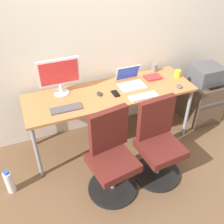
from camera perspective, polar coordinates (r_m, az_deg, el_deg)
The scene contains 18 objects.
ground_plane at distance 3.57m, azimuth -0.30°, elevation -5.90°, with size 5.28×5.28×0.00m, color brown.
back_wall at distance 3.22m, azimuth -3.15°, elevation 16.31°, with size 4.40×0.04×2.60m, color silver.
desk at distance 3.14m, azimuth -0.34°, elevation 3.48°, with size 2.04×0.66×0.76m.
office_chair_left at distance 2.74m, azimuth -0.16°, elevation -9.94°, with size 0.54×0.54×0.94m.
office_chair_right at distance 2.93m, azimuth 9.99°, elevation -6.88°, with size 0.54×0.54×0.94m.
side_cabinet at distance 4.00m, azimuth 18.73°, elevation 2.52°, with size 0.47×0.52×0.59m.
printer at distance 3.80m, azimuth 19.94°, elevation 7.71°, with size 0.38×0.40×0.24m.
water_bottle_on_floor at distance 3.09m, azimuth -21.46°, elevation -13.99°, with size 0.09×0.09×0.31m.
desktop_monitor at distance 3.02m, azimuth -11.45°, elevation 8.07°, with size 0.48×0.18×0.43m.
open_laptop at distance 3.24m, azimuth 4.05°, elevation 6.85°, with size 0.31×0.29×0.22m.
keyboard_by_monitor at distance 2.85m, azimuth -9.98°, elevation 0.73°, with size 0.34×0.12×0.02m, color #515156.
keyboard_by_laptop at distance 3.03m, azimuth 6.93°, elevation 3.40°, with size 0.34×0.12×0.02m, color silver.
mouse_by_monitor at distance 3.29m, azimuth 14.45°, elevation 5.47°, with size 0.06×0.10×0.03m, color #515156.
mouse_by_laptop at distance 3.05m, azimuth -2.79°, elevation 4.01°, with size 0.06×0.10×0.03m, color #2D2D2D.
coffee_mug at distance 3.51m, azimuth 14.14°, elevation 8.13°, with size 0.08×0.08×0.09m, color yellow.
pen_cup at distance 3.59m, azimuth 9.26°, elevation 9.52°, with size 0.07×0.07×0.10m, color slate.
phone_near_monitor at distance 3.07m, azimuth 0.76°, elevation 4.04°, with size 0.07×0.14×0.01m, color black.
notebook at distance 3.43m, azimuth 8.87°, elevation 7.50°, with size 0.21×0.15×0.03m, color red.
Camera 1 is at (-0.96, -2.46, 2.41)m, focal length 41.91 mm.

